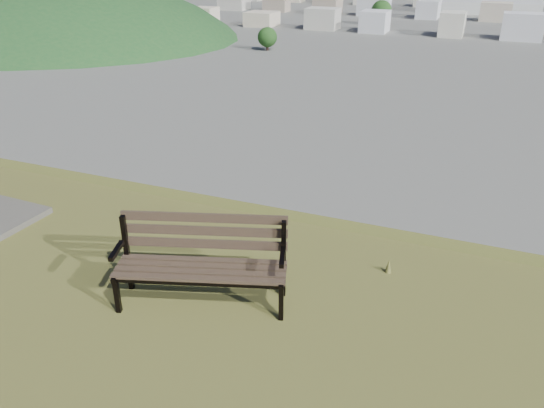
% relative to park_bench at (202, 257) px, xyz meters
% --- Properties ---
extents(park_bench, '(1.88, 1.10, 0.94)m').
position_rel_park_bench_xyz_m(park_bench, '(0.00, 0.00, 0.00)').
color(park_bench, '#443827').
rests_on(park_bench, hilltop_mesa).
extents(arena, '(48.95, 23.05, 20.19)m').
position_rel_park_bench_xyz_m(arena, '(-0.50, 278.58, -20.77)').
color(arena, silver).
rests_on(arena, ground).
extents(green_wooded_hill, '(166.47, 133.18, 83.23)m').
position_rel_park_bench_xyz_m(green_wooded_hill, '(-146.56, 146.12, -25.41)').
color(green_wooded_hill, '#18401C').
rests_on(green_wooded_hill, ground).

